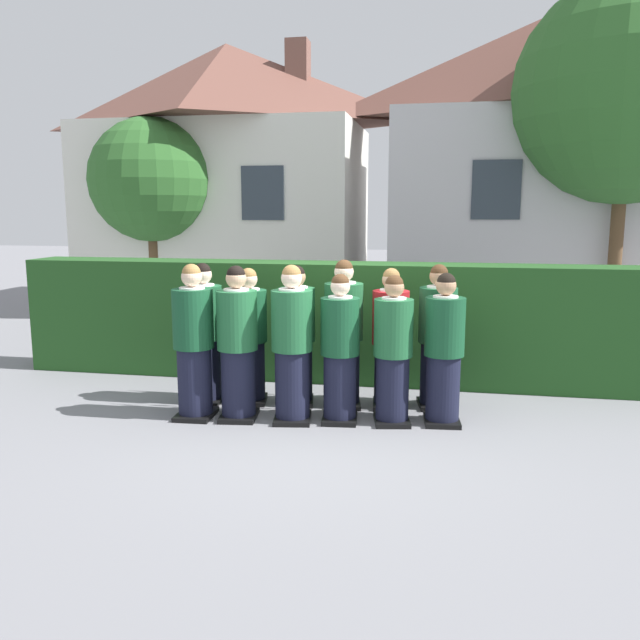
% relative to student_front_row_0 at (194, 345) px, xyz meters
% --- Properties ---
extents(ground_plane, '(60.00, 60.00, 0.00)m').
position_rel_student_front_row_0_xyz_m(ground_plane, '(1.31, 0.13, -0.80)').
color(ground_plane, slate).
extents(student_front_row_0, '(0.44, 0.54, 1.68)m').
position_rel_student_front_row_0_xyz_m(student_front_row_0, '(0.00, 0.00, 0.00)').
color(student_front_row_0, black).
rests_on(student_front_row_0, ground).
extents(student_front_row_1, '(0.44, 0.55, 1.67)m').
position_rel_student_front_row_0_xyz_m(student_front_row_1, '(0.48, 0.05, -0.01)').
color(student_front_row_1, black).
rests_on(student_front_row_1, ground).
extents(student_front_row_2, '(0.46, 0.56, 1.68)m').
position_rel_student_front_row_0_xyz_m(student_front_row_2, '(1.07, 0.08, 0.00)').
color(student_front_row_2, black).
rests_on(student_front_row_2, ground).
extents(student_front_row_3, '(0.41, 0.52, 1.59)m').
position_rel_student_front_row_0_xyz_m(student_front_row_3, '(1.57, 0.17, -0.05)').
color(student_front_row_3, black).
rests_on(student_front_row_3, ground).
extents(student_front_row_4, '(0.44, 0.51, 1.59)m').
position_rel_student_front_row_0_xyz_m(student_front_row_4, '(2.13, 0.21, -0.05)').
color(student_front_row_4, black).
rests_on(student_front_row_4, ground).
extents(student_front_row_5, '(0.42, 0.52, 1.61)m').
position_rel_student_front_row_0_xyz_m(student_front_row_5, '(2.66, 0.30, -0.04)').
color(student_front_row_5, black).
rests_on(student_front_row_5, ground).
extents(student_rear_row_0, '(0.43, 0.54, 1.64)m').
position_rel_student_front_row_0_xyz_m(student_rear_row_0, '(-0.10, 0.57, -0.02)').
color(student_rear_row_0, black).
rests_on(student_rear_row_0, ground).
extents(student_rear_row_1, '(0.44, 0.51, 1.59)m').
position_rel_student_front_row_0_xyz_m(student_rear_row_1, '(0.43, 0.65, -0.05)').
color(student_rear_row_1, black).
rests_on(student_rear_row_1, ground).
extents(student_rear_row_2, '(0.45, 0.53, 1.62)m').
position_rel_student_front_row_0_xyz_m(student_rear_row_2, '(0.98, 0.72, -0.03)').
color(student_rear_row_2, black).
rests_on(student_rear_row_2, ground).
extents(student_rear_row_3, '(0.47, 0.57, 1.70)m').
position_rel_student_front_row_0_xyz_m(student_rear_row_3, '(1.52, 0.73, 0.01)').
color(student_rear_row_3, black).
rests_on(student_rear_row_3, ground).
extents(student_in_red_blazer, '(0.42, 0.53, 1.60)m').
position_rel_student_front_row_0_xyz_m(student_in_red_blazer, '(2.05, 0.79, -0.04)').
color(student_in_red_blazer, black).
rests_on(student_in_red_blazer, ground).
extents(student_rear_row_5, '(0.45, 0.53, 1.65)m').
position_rel_student_front_row_0_xyz_m(student_rear_row_5, '(2.58, 0.88, -0.02)').
color(student_rear_row_5, black).
rests_on(student_rear_row_5, ground).
extents(hedge, '(8.73, 0.70, 1.56)m').
position_rel_student_front_row_0_xyz_m(hedge, '(1.31, 1.91, -0.02)').
color(hedge, '#214C1E').
rests_on(hedge, ground).
extents(school_building_main, '(6.57, 4.17, 6.02)m').
position_rel_student_front_row_0_xyz_m(school_building_main, '(-2.49, 8.65, 2.29)').
color(school_building_main, silver).
rests_on(school_building_main, ground).
extents(school_building_annex, '(7.80, 4.21, 6.41)m').
position_rel_student_front_row_0_xyz_m(school_building_annex, '(5.19, 8.32, 2.50)').
color(school_building_annex, silver).
rests_on(school_building_annex, ground).
extents(oak_tree_left, '(2.62, 2.62, 4.17)m').
position_rel_student_front_row_0_xyz_m(oak_tree_left, '(-3.58, 6.74, 2.05)').
color(oak_tree_left, brown).
rests_on(oak_tree_left, ground).
extents(oak_tree_right, '(3.91, 3.91, 6.23)m').
position_rel_student_front_row_0_xyz_m(oak_tree_right, '(5.64, 6.07, 3.47)').
color(oak_tree_right, brown).
rests_on(oak_tree_right, ground).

